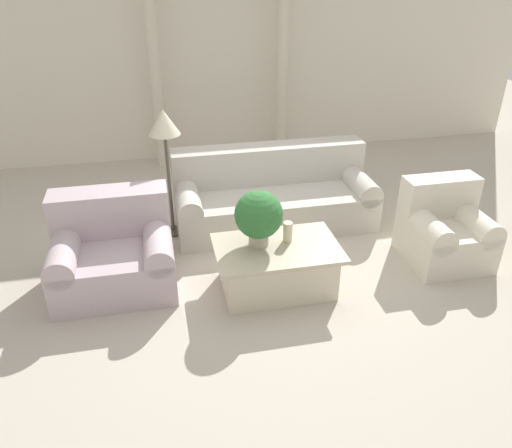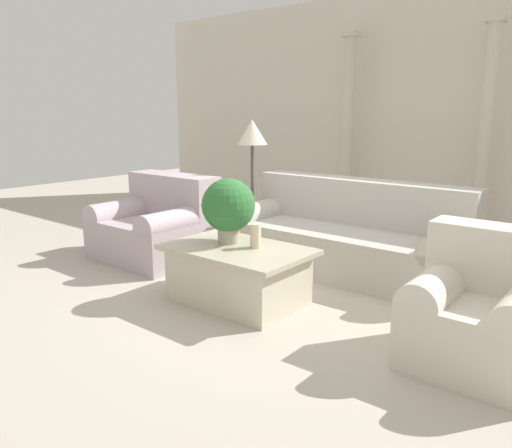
{
  "view_description": "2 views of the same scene",
  "coord_description": "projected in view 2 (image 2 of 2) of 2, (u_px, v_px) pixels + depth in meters",
  "views": [
    {
      "loc": [
        -1.17,
        -4.44,
        2.95
      ],
      "look_at": [
        -0.27,
        -0.25,
        0.59
      ],
      "focal_mm": 35.0,
      "sensor_mm": 36.0,
      "label": 1
    },
    {
      "loc": [
        2.5,
        -3.53,
        1.58
      ],
      "look_at": [
        -0.1,
        -0.3,
        0.64
      ],
      "focal_mm": 35.0,
      "sensor_mm": 36.0,
      "label": 2
    }
  ],
  "objects": [
    {
      "name": "ground_plane",
      "position": [
        285.0,
        288.0,
        4.56
      ],
      "size": [
        16.0,
        16.0,
        0.0
      ],
      "primitive_type": "plane",
      "color": "#BCB2A3"
    },
    {
      "name": "wall_back",
      "position": [
        431.0,
        109.0,
        6.74
      ],
      "size": [
        10.0,
        0.06,
        3.2
      ],
      "color": "silver",
      "rests_on": "ground_plane"
    },
    {
      "name": "sofa_long",
      "position": [
        349.0,
        236.0,
        5.02
      ],
      "size": [
        2.35,
        0.97,
        0.9
      ],
      "color": "#B7B2A8",
      "rests_on": "ground_plane"
    },
    {
      "name": "loveseat",
      "position": [
        158.0,
        225.0,
        5.44
      ],
      "size": [
        1.15,
        0.97,
        0.9
      ],
      "color": "#BAA6B0",
      "rests_on": "ground_plane"
    },
    {
      "name": "coffee_table",
      "position": [
        238.0,
        274.0,
        4.19
      ],
      "size": [
        1.2,
        0.77,
        0.47
      ],
      "color": "beige",
      "rests_on": "ground_plane"
    },
    {
      "name": "potted_plant",
      "position": [
        228.0,
        207.0,
        4.22
      ],
      "size": [
        0.46,
        0.46,
        0.55
      ],
      "color": "#B2A893",
      "rests_on": "coffee_table"
    },
    {
      "name": "pillar_candle",
      "position": [
        255.0,
        236.0,
        4.1
      ],
      "size": [
        0.09,
        0.09,
        0.2
      ],
      "color": "beige",
      "rests_on": "coffee_table"
    },
    {
      "name": "floor_lamp",
      "position": [
        252.0,
        141.0,
        5.54
      ],
      "size": [
        0.34,
        0.34,
        1.49
      ],
      "color": "#4C473D",
      "rests_on": "ground_plane"
    },
    {
      "name": "column_left",
      "position": [
        348.0,
        127.0,
        7.17
      ],
      "size": [
        0.24,
        0.24,
        2.64
      ],
      "color": "beige",
      "rests_on": "ground_plane"
    },
    {
      "name": "column_right",
      "position": [
        485.0,
        130.0,
        6.03
      ],
      "size": [
        0.24,
        0.24,
        2.64
      ],
      "color": "beige",
      "rests_on": "ground_plane"
    },
    {
      "name": "armchair",
      "position": [
        481.0,
        310.0,
        3.14
      ],
      "size": [
        0.81,
        0.79,
        0.86
      ],
      "color": "beige",
      "rests_on": "ground_plane"
    }
  ]
}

